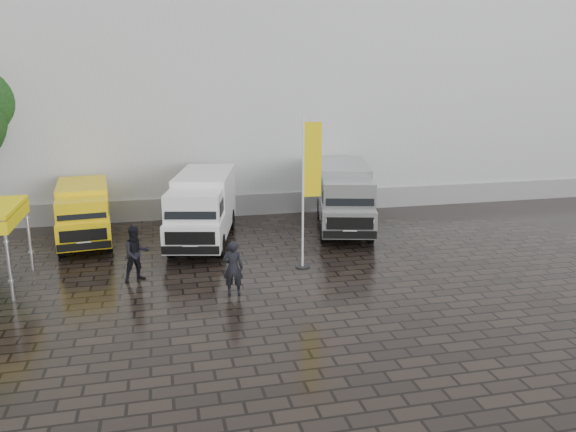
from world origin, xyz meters
name	(u,v)px	position (x,y,z in m)	size (l,w,h in m)	color
ground	(292,270)	(0.00, 0.00, 0.00)	(120.00, 120.00, 0.00)	black
exhibition_hall	(263,83)	(2.00, 16.00, 6.00)	(44.00, 16.00, 12.00)	silver
hall_plinth	(294,202)	(2.00, 7.95, 0.50)	(44.00, 0.15, 1.00)	gray
van_yellow	(84,215)	(-7.26, 5.04, 1.14)	(1.89, 4.92, 2.27)	yellow
van_white	(203,209)	(-2.66, 4.11, 1.33)	(2.04, 6.13, 2.66)	white
van_silver	(344,198)	(3.42, 4.70, 1.36)	(2.09, 6.26, 2.71)	#9FA1A3
flagpole	(308,184)	(0.62, 0.22, 2.93)	(0.88, 0.50, 5.22)	black
wheelie_bin	(354,200)	(4.87, 7.43, 0.56)	(0.68, 0.68, 1.13)	black
person_front	(233,268)	(-2.24, -1.70, 0.85)	(0.62, 0.41, 1.70)	black
person_tent	(136,253)	(-5.12, 0.19, 0.92)	(0.89, 0.69, 1.83)	black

